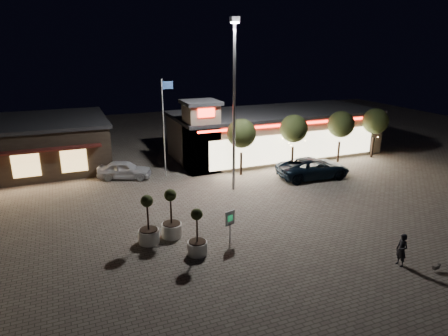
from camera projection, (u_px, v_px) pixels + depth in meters
name	position (u px, v px, depth m)	size (l,w,h in m)	color
ground	(258.00, 240.00, 22.68)	(90.00, 90.00, 0.00)	#6A6256
retail_building	(271.00, 132.00, 39.40)	(20.40, 8.40, 6.10)	gray
restaurant_building	(9.00, 146.00, 34.56)	(16.40, 11.00, 4.30)	#382D23
floodlight_pole	(234.00, 97.00, 28.34)	(0.60, 0.40, 12.38)	gray
flagpole	(164.00, 120.00, 32.02)	(0.95, 0.10, 8.00)	white
string_tree_a	(241.00, 134.00, 32.76)	(2.42, 2.42, 4.79)	#332319
string_tree_b	(294.00, 129.00, 34.57)	(2.42, 2.42, 4.79)	#332319
string_tree_c	(341.00, 124.00, 36.38)	(2.42, 2.42, 4.79)	#332319
string_tree_d	(375.00, 121.00, 37.83)	(2.42, 2.42, 4.79)	#332319
pickup_truck	(313.00, 168.00, 32.86)	(2.78, 6.04, 1.68)	black
white_sedan	(124.00, 170.00, 32.72)	(1.74, 4.33, 1.48)	silver
pedestrian	(402.00, 250.00, 19.85)	(0.63, 0.41, 1.72)	black
dog	(437.00, 266.00, 19.53)	(0.49, 0.21, 0.26)	#59514C
planter_left	(149.00, 228.00, 22.12)	(1.16, 1.16, 2.85)	white
planter_mid	(197.00, 240.00, 20.95)	(1.06, 1.06, 2.60)	white
planter_right	(172.00, 222.00, 22.84)	(1.18, 1.18, 2.90)	white
valet_sign	(230.00, 221.00, 21.94)	(0.62, 0.26, 1.94)	gray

